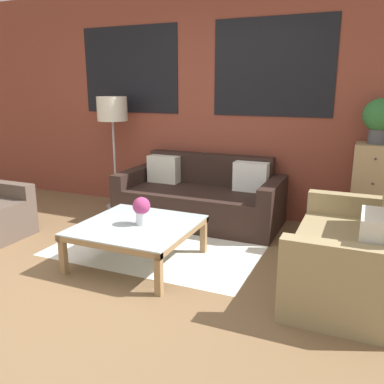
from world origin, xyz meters
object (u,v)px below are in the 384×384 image
at_px(coffee_table, 137,229).
at_px(potted_plant, 380,118).
at_px(couch_dark, 201,199).
at_px(settee_vintage, 353,254).
at_px(drawer_cabinet, 371,192).
at_px(floor_lamp, 112,113).
at_px(flower_vase, 142,209).

height_order(coffee_table, potted_plant, potted_plant).
bearing_deg(coffee_table, potted_plant, 38.96).
xyz_separation_m(couch_dark, potted_plant, (1.87, 0.22, 1.00)).
distance_m(settee_vintage, potted_plant, 1.66).
relative_size(settee_vintage, potted_plant, 3.18).
height_order(couch_dark, potted_plant, potted_plant).
bearing_deg(drawer_cabinet, settee_vintage, -94.57).
xyz_separation_m(coffee_table, floor_lamp, (-1.21, 1.46, 0.93)).
height_order(drawer_cabinet, potted_plant, potted_plant).
bearing_deg(settee_vintage, floor_lamp, 157.94).
xyz_separation_m(couch_dark, coffee_table, (-0.07, -1.35, 0.05)).
bearing_deg(floor_lamp, settee_vintage, -22.06).
distance_m(drawer_cabinet, flower_vase, 2.46).
xyz_separation_m(couch_dark, flower_vase, (-0.03, -1.34, 0.24)).
bearing_deg(flower_vase, settee_vintage, 6.87).
relative_size(couch_dark, coffee_table, 1.91).
bearing_deg(potted_plant, settee_vintage, -94.57).
height_order(settee_vintage, potted_plant, potted_plant).
height_order(drawer_cabinet, flower_vase, drawer_cabinet).
xyz_separation_m(settee_vintage, drawer_cabinet, (0.11, 1.35, 0.20)).
bearing_deg(floor_lamp, flower_vase, -49.12).
bearing_deg(couch_dark, floor_lamp, 175.25).
xyz_separation_m(coffee_table, potted_plant, (1.94, 1.57, 0.96)).
bearing_deg(coffee_table, drawer_cabinet, 38.95).
bearing_deg(settee_vintage, potted_plant, 85.43).
xyz_separation_m(settee_vintage, floor_lamp, (-3.04, 1.23, 0.95)).
xyz_separation_m(coffee_table, flower_vase, (0.05, 0.01, 0.20)).
xyz_separation_m(couch_dark, drawer_cabinet, (1.87, 0.22, 0.23)).
distance_m(coffee_table, flower_vase, 0.20).
bearing_deg(couch_dark, flower_vase, -91.09).
distance_m(settee_vintage, drawer_cabinet, 1.36).
distance_m(couch_dark, floor_lamp, 1.61).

